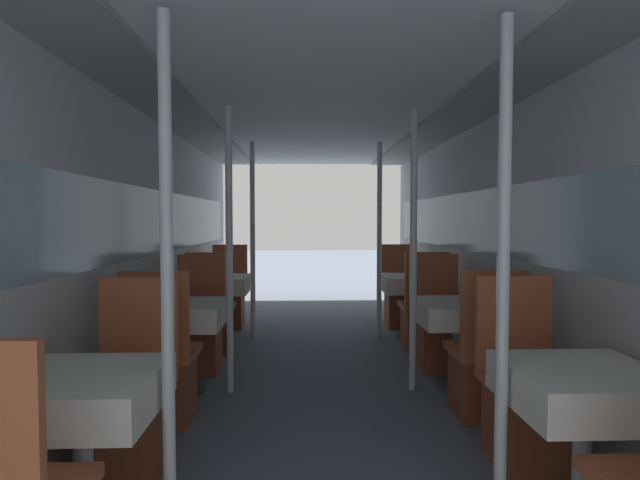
{
  "coord_description": "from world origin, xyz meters",
  "views": [
    {
      "loc": [
        -0.14,
        -1.38,
        1.36
      ],
      "look_at": [
        -0.01,
        2.51,
        1.19
      ],
      "focal_mm": 28.0,
      "sensor_mm": 36.0,
      "label": 1
    }
  ],
  "objects_px": {
    "support_pole_right_2": "(379,240)",
    "support_pole_right_0": "(503,276)",
    "chair_left_far_1": "(198,336)",
    "dining_table_right_0": "(583,393)",
    "support_pole_left_0": "(167,277)",
    "chair_left_near_1": "(163,376)",
    "chair_right_far_0": "(525,408)",
    "support_pole_right_1": "(413,250)",
    "dining_table_left_1": "(183,317)",
    "dining_table_right_2": "(411,285)",
    "chair_right_far_2": "(401,302)",
    "chair_left_far_0": "(129,413)",
    "support_pole_left_2": "(253,241)",
    "chair_right_near_2": "(422,320)",
    "chair_left_far_2": "(228,303)",
    "chair_right_far_1": "(439,334)",
    "dining_table_right_1": "(458,315)",
    "chair_right_near_1": "(484,373)",
    "chair_left_near_2": "(212,321)",
    "dining_table_left_2": "(221,286)",
    "support_pole_left_1": "(229,251)",
    "dining_table_left_0": "(82,399)"
  },
  "relations": [
    {
      "from": "dining_table_left_0",
      "to": "dining_table_left_1",
      "type": "distance_m",
      "value": 1.77
    },
    {
      "from": "chair_right_far_2",
      "to": "chair_left_far_2",
      "type": "bearing_deg",
      "value": 0.0
    },
    {
      "from": "chair_left_near_1",
      "to": "chair_left_near_2",
      "type": "distance_m",
      "value": 1.77
    },
    {
      "from": "chair_right_far_0",
      "to": "dining_table_right_2",
      "type": "distance_m",
      "value": 2.98
    },
    {
      "from": "chair_left_far_1",
      "to": "dining_table_right_0",
      "type": "relative_size",
      "value": 1.46
    },
    {
      "from": "support_pole_right_0",
      "to": "chair_left_far_1",
      "type": "bearing_deg",
      "value": 127.75
    },
    {
      "from": "dining_table_left_1",
      "to": "chair_left_near_1",
      "type": "distance_m",
      "value": 0.63
    },
    {
      "from": "chair_left_far_1",
      "to": "dining_table_right_1",
      "type": "xyz_separation_m",
      "value": [
        2.17,
        -0.57,
        0.29
      ]
    },
    {
      "from": "chair_left_far_0",
      "to": "chair_right_near_2",
      "type": "relative_size",
      "value": 1.0
    },
    {
      "from": "dining_table_right_1",
      "to": "dining_table_right_2",
      "type": "relative_size",
      "value": 1.0
    },
    {
      "from": "dining_table_left_0",
      "to": "chair_left_far_1",
      "type": "xyz_separation_m",
      "value": [
        0.0,
        2.33,
        -0.29
      ]
    },
    {
      "from": "dining_table_left_1",
      "to": "support_pole_right_0",
      "type": "bearing_deg",
      "value": -44.38
    },
    {
      "from": "support_pole_right_1",
      "to": "chair_right_far_2",
      "type": "bearing_deg",
      "value": 81.1
    },
    {
      "from": "chair_right_far_0",
      "to": "support_pole_right_2",
      "type": "bearing_deg",
      "value": -82.99
    },
    {
      "from": "dining_table_right_2",
      "to": "chair_right_far_1",
      "type": "bearing_deg",
      "value": -90.0
    },
    {
      "from": "support_pole_right_2",
      "to": "chair_right_far_1",
      "type": "bearing_deg",
      "value": -73.1
    },
    {
      "from": "chair_left_near_1",
      "to": "support_pole_left_2",
      "type": "height_order",
      "value": "support_pole_left_2"
    },
    {
      "from": "chair_left_far_1",
      "to": "chair_left_near_2",
      "type": "xyz_separation_m",
      "value": [
        0.0,
        0.64,
        0.0
      ]
    },
    {
      "from": "dining_table_left_0",
      "to": "dining_table_left_2",
      "type": "xyz_separation_m",
      "value": [
        0.0,
        3.54,
        0.0
      ]
    },
    {
      "from": "chair_left_near_1",
      "to": "dining_table_left_2",
      "type": "distance_m",
      "value": 2.35
    },
    {
      "from": "chair_left_far_0",
      "to": "chair_left_far_2",
      "type": "xyz_separation_m",
      "value": [
        0.0,
        3.54,
        0.0
      ]
    },
    {
      "from": "chair_left_near_1",
      "to": "support_pole_left_0",
      "type": "bearing_deg",
      "value": -73.1
    },
    {
      "from": "chair_right_near_1",
      "to": "chair_left_near_2",
      "type": "bearing_deg",
      "value": 140.86
    },
    {
      "from": "dining_table_left_2",
      "to": "chair_right_near_2",
      "type": "relative_size",
      "value": 0.69
    },
    {
      "from": "support_pole_left_0",
      "to": "support_pole_right_0",
      "type": "xyz_separation_m",
      "value": [
        1.44,
        0.0,
        0.0
      ]
    },
    {
      "from": "chair_left_far_1",
      "to": "dining_table_right_0",
      "type": "height_order",
      "value": "chair_left_far_1"
    },
    {
      "from": "chair_left_far_1",
      "to": "support_pole_left_0",
      "type": "bearing_deg",
      "value": 98.9
    },
    {
      "from": "dining_table_left_1",
      "to": "chair_left_far_2",
      "type": "height_order",
      "value": "chair_left_far_2"
    },
    {
      "from": "chair_right_near_1",
      "to": "chair_right_near_2",
      "type": "distance_m",
      "value": 1.77
    },
    {
      "from": "support_pole_left_1",
      "to": "chair_left_near_1",
      "type": "bearing_deg",
      "value": -122.9
    },
    {
      "from": "support_pole_left_0",
      "to": "chair_right_far_1",
      "type": "xyz_separation_m",
      "value": [
        1.81,
        2.33,
        -0.8
      ]
    },
    {
      "from": "dining_table_left_1",
      "to": "dining_table_right_2",
      "type": "distance_m",
      "value": 2.8
    },
    {
      "from": "dining_table_left_1",
      "to": "support_pole_right_2",
      "type": "xyz_separation_m",
      "value": [
        1.81,
        1.77,
        0.52
      ]
    },
    {
      "from": "chair_right_far_2",
      "to": "chair_left_far_0",
      "type": "bearing_deg",
      "value": 58.44
    },
    {
      "from": "chair_left_far_1",
      "to": "support_pole_right_1",
      "type": "relative_size",
      "value": 0.46
    },
    {
      "from": "chair_left_far_2",
      "to": "dining_table_right_0",
      "type": "relative_size",
      "value": 1.46
    },
    {
      "from": "chair_left_far_0",
      "to": "chair_right_far_0",
      "type": "bearing_deg",
      "value": -180.0
    },
    {
      "from": "chair_left_far_1",
      "to": "support_pole_left_2",
      "type": "xyz_separation_m",
      "value": [
        0.37,
        1.2,
        0.8
      ]
    },
    {
      "from": "chair_right_near_1",
      "to": "support_pole_right_2",
      "type": "height_order",
      "value": "support_pole_right_2"
    },
    {
      "from": "chair_right_far_0",
      "to": "support_pole_right_1",
      "type": "relative_size",
      "value": 0.46
    },
    {
      "from": "support_pole_left_2",
      "to": "chair_right_far_0",
      "type": "relative_size",
      "value": 2.16
    },
    {
      "from": "chair_left_near_1",
      "to": "chair_right_far_0",
      "type": "relative_size",
      "value": 1.0
    },
    {
      "from": "chair_right_near_2",
      "to": "dining_table_left_1",
      "type": "bearing_deg",
      "value": -151.02
    },
    {
      "from": "support_pole_right_2",
      "to": "support_pole_right_0",
      "type": "bearing_deg",
      "value": -90.0
    },
    {
      "from": "support_pole_left_1",
      "to": "chair_right_near_2",
      "type": "bearing_deg",
      "value": 33.66
    },
    {
      "from": "support_pole_left_0",
      "to": "support_pole_left_2",
      "type": "bearing_deg",
      "value": 90.0
    },
    {
      "from": "chair_left_far_1",
      "to": "chair_right_far_0",
      "type": "relative_size",
      "value": 1.0
    },
    {
      "from": "dining_table_right_0",
      "to": "dining_table_left_2",
      "type": "bearing_deg",
      "value": 121.56
    },
    {
      "from": "chair_right_far_0",
      "to": "support_pole_right_2",
      "type": "distance_m",
      "value": 3.1
    },
    {
      "from": "chair_left_far_2",
      "to": "chair_right_far_2",
      "type": "bearing_deg",
      "value": -180.0
    }
  ]
}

